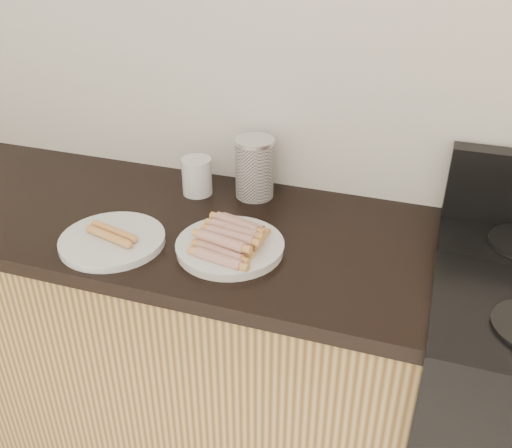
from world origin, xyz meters
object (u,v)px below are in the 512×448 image
(side_plate, at_px, (112,240))
(canister, at_px, (255,168))
(main_plate, at_px, (230,248))
(mug, at_px, (197,176))

(side_plate, distance_m, canister, 0.46)
(main_plate, height_order, canister, canister)
(main_plate, bearing_deg, canister, 97.01)
(main_plate, distance_m, canister, 0.32)
(side_plate, distance_m, mug, 0.35)
(mug, bearing_deg, canister, 13.22)
(mug, bearing_deg, main_plate, -52.45)
(side_plate, bearing_deg, canister, 54.79)
(side_plate, height_order, canister, canister)
(main_plate, bearing_deg, mug, 127.55)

